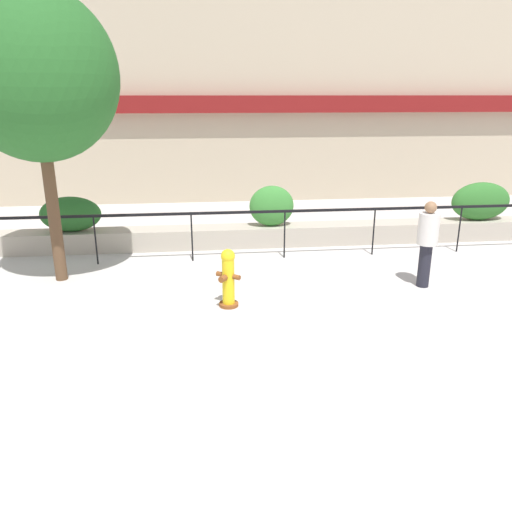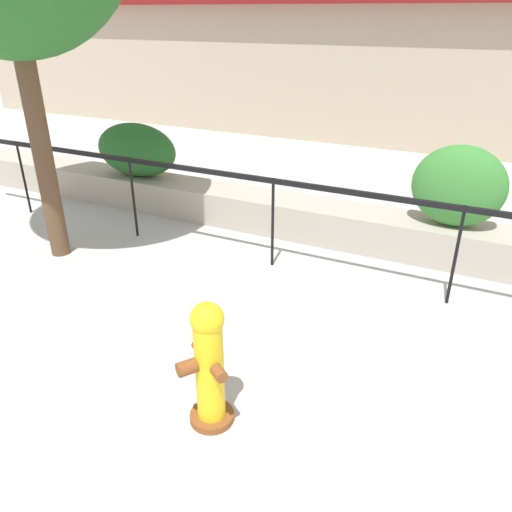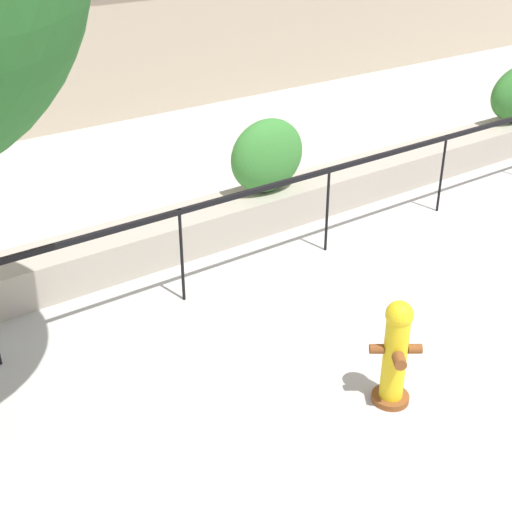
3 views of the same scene
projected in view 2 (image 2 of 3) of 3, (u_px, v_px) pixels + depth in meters
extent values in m
cube|color=#ADA393|center=(460.00, 245.00, 6.36)|extent=(18.00, 0.70, 0.50)
cube|color=black|center=(465.00, 209.00, 5.09)|extent=(15.00, 0.05, 0.06)
cylinder|color=black|center=(24.00, 178.00, 7.84)|extent=(0.04, 0.04, 1.15)
cylinder|color=black|center=(133.00, 198.00, 7.00)|extent=(0.04, 0.04, 1.15)
cylinder|color=black|center=(273.00, 223.00, 6.17)|extent=(0.04, 0.04, 1.15)
cylinder|color=black|center=(455.00, 257.00, 5.33)|extent=(0.04, 0.04, 1.15)
ellipsoid|color=#235B23|center=(136.00, 150.00, 8.03)|extent=(1.45, 0.70, 0.85)
ellipsoid|color=#387F33|center=(459.00, 187.00, 6.09)|extent=(1.12, 0.58, 1.02)
cylinder|color=brown|center=(212.00, 416.00, 3.98)|extent=(0.49, 0.49, 0.06)
cylinder|color=gold|center=(210.00, 371.00, 3.78)|extent=(0.31, 0.31, 0.85)
sphere|color=gold|center=(207.00, 319.00, 3.57)|extent=(0.25, 0.25, 0.25)
cylinder|color=brown|center=(187.00, 368.00, 3.65)|extent=(0.17, 0.18, 0.11)
cylinder|color=brown|center=(200.00, 348.00, 3.87)|extent=(0.15, 0.15, 0.09)
cylinder|color=brown|center=(219.00, 373.00, 3.60)|extent=(0.15, 0.15, 0.09)
cylinder|color=brown|center=(42.00, 153.00, 6.13)|extent=(0.24, 0.24, 2.72)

